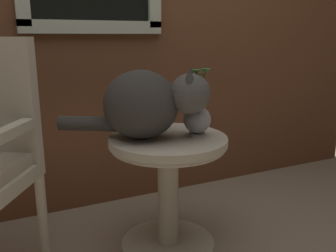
# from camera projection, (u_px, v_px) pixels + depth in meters

# --- Properties ---
(wicker_side_table) EXTENTS (0.54, 0.54, 0.56)m
(wicker_side_table) POSITION_uv_depth(u_px,v_px,m) (168.00, 175.00, 1.67)
(wicker_side_table) COLOR #B2A893
(wicker_side_table) RESTS_ON ground_plane
(cat) EXTENTS (0.61, 0.43, 0.31)m
(cat) POSITION_uv_depth(u_px,v_px,m) (146.00, 104.00, 1.57)
(cat) COLOR #33302D
(cat) RESTS_ON wicker_side_table
(pewter_vase_with_ivy) EXTENTS (0.12, 0.13, 0.31)m
(pewter_vase_with_ivy) POSITION_uv_depth(u_px,v_px,m) (197.00, 115.00, 1.63)
(pewter_vase_with_ivy) COLOR #99999E
(pewter_vase_with_ivy) RESTS_ON wicker_side_table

